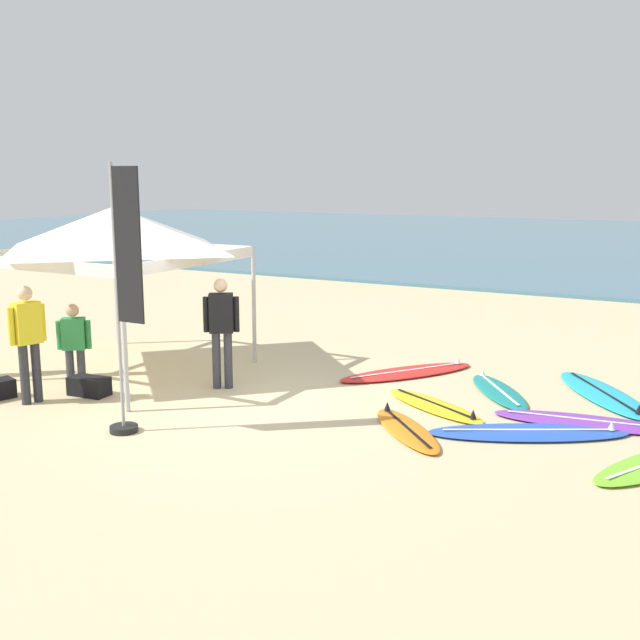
{
  "coord_description": "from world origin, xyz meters",
  "views": [
    {
      "loc": [
        6.17,
        -8.73,
        3.24
      ],
      "look_at": [
        0.56,
        1.54,
        1.0
      ],
      "focal_mm": 42.52,
      "sensor_mm": 36.0,
      "label": 1
    }
  ],
  "objects": [
    {
      "name": "surfboard_red",
      "position": [
        1.63,
        2.62,
        0.04
      ],
      "size": [
        1.99,
        2.45,
        0.19
      ],
      "color": "red",
      "rests_on": "ground"
    },
    {
      "name": "surfboard_yellow",
      "position": [
        2.67,
        1.07,
        0.04
      ],
      "size": [
        1.93,
        1.4,
        0.19
      ],
      "color": "yellow",
      "rests_on": "ground"
    },
    {
      "name": "surfboard_cyan",
      "position": [
        4.66,
        2.84,
        0.04
      ],
      "size": [
        2.01,
        2.49,
        0.19
      ],
      "color": "#23B2CC",
      "rests_on": "ground"
    },
    {
      "name": "gear_bag_near_tent",
      "position": [
        -2.1,
        -0.8,
        0.14
      ],
      "size": [
        0.63,
        0.37,
        0.28
      ],
      "primitive_type": "cube",
      "rotation": [
        0.0,
        0.0,
        0.09
      ],
      "color": "black",
      "rests_on": "ground"
    },
    {
      "name": "ground_plane",
      "position": [
        0.0,
        0.0,
        0.0
      ],
      "size": [
        80.0,
        80.0,
        0.0
      ],
      "primitive_type": "plane",
      "color": "beige"
    },
    {
      "name": "person_yellow",
      "position": [
        -2.54,
        -1.47,
        0.99
      ],
      "size": [
        0.31,
        0.53,
        1.71
      ],
      "color": "#2D2D33",
      "rests_on": "ground"
    },
    {
      "name": "person_black",
      "position": [
        -0.58,
        0.49,
        0.99
      ],
      "size": [
        0.48,
        0.37,
        1.71
      ],
      "color": "#383842",
      "rests_on": "ground"
    },
    {
      "name": "surfboard_teal",
      "position": [
        3.26,
        2.23,
        0.04
      ],
      "size": [
        1.53,
        1.89,
        0.19
      ],
      "color": "#19847F",
      "rests_on": "ground"
    },
    {
      "name": "surfboard_orange",
      "position": [
        2.71,
        -0.07,
        0.04
      ],
      "size": [
        1.6,
        1.66,
        0.19
      ],
      "color": "orange",
      "rests_on": "ground"
    },
    {
      "name": "surfboard_blue",
      "position": [
        4.11,
        0.58,
        0.04
      ],
      "size": [
        2.58,
        1.84,
        0.19
      ],
      "color": "blue",
      "rests_on": "ground"
    },
    {
      "name": "surfboard_purple",
      "position": [
        4.67,
        1.35,
        0.04
      ],
      "size": [
        2.43,
        0.95,
        0.19
      ],
      "color": "purple",
      "rests_on": "ground"
    },
    {
      "name": "sea",
      "position": [
        0.0,
        30.01,
        0.05
      ],
      "size": [
        80.0,
        36.0,
        0.1
      ],
      "primitive_type": "cube",
      "color": "teal",
      "rests_on": "ground"
    },
    {
      "name": "person_green",
      "position": [
        -3.11,
        -0.09,
        0.66
      ],
      "size": [
        0.47,
        0.39,
        1.2
      ],
      "color": "#383842",
      "rests_on": "ground"
    },
    {
      "name": "banner_flag",
      "position": [
        -0.38,
        -1.79,
        1.57
      ],
      "size": [
        0.6,
        0.36,
        3.4
      ],
      "color": "#99999E",
      "rests_on": "ground"
    },
    {
      "name": "canopy_tent",
      "position": [
        -2.63,
        0.47,
        2.39
      ],
      "size": [
        3.32,
        3.32,
        2.75
      ],
      "color": "#B7B7BC",
      "rests_on": "ground"
    }
  ]
}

